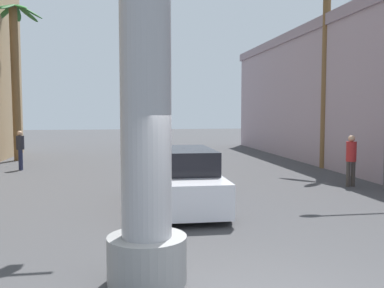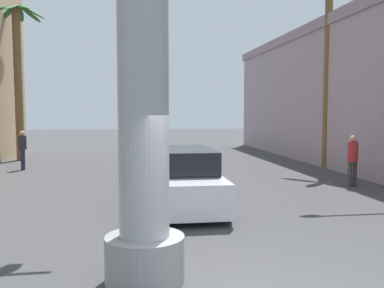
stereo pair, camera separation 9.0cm
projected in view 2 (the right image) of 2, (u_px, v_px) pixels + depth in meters
name	position (u px, v px, depth m)	size (l,w,h in m)	color
ground_plane	(171.00, 183.00, 15.31)	(92.90, 92.90, 0.00)	#424244
street_lamp	(378.00, 60.00, 13.52)	(2.77, 0.28, 6.80)	#59595E
car_lead	(178.00, 179.00, 11.45)	(2.17, 4.74, 1.56)	black
palm_tree_far_left	(18.00, 66.00, 21.95)	(2.73, 2.86, 8.04)	brown
palm_tree_mid_right	(328.00, 53.00, 18.86)	(2.92, 3.05, 8.36)	brown
pedestrian_mid_right	(353.00, 157.00, 14.43)	(0.39, 0.39, 1.75)	#3F3833
pedestrian_far_left	(23.00, 147.00, 18.59)	(0.35, 0.35, 1.72)	#1E233F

